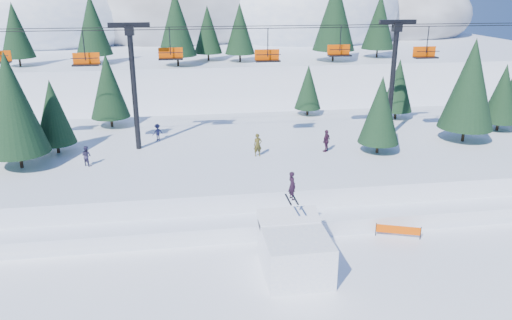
{
  "coord_description": "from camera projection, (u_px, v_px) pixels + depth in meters",
  "views": [
    {
      "loc": [
        -5.25,
        -22.97,
        15.47
      ],
      "look_at": [
        -0.84,
        6.0,
        5.2
      ],
      "focal_mm": 35.0,
      "sensor_mm": 36.0,
      "label": 1
    }
  ],
  "objects": [
    {
      "name": "banner_far",
      "position": [
        436.0,
        216.0,
        34.12
      ],
      "size": [
        2.84,
        0.36,
        0.9
      ],
      "color": "black",
      "rests_on": "ground"
    },
    {
      "name": "mountain_ridge",
      "position": [
        178.0,
        19.0,
        91.82
      ],
      "size": [
        119.0,
        60.05,
        26.46
      ],
      "color": "white",
      "rests_on": "ground"
    },
    {
      "name": "conifer_stand",
      "position": [
        255.0,
        94.0,
        42.09
      ],
      "size": [
        63.83,
        16.95,
        8.92
      ],
      "color": "black",
      "rests_on": "mid_shelf"
    },
    {
      "name": "distant_skiers",
      "position": [
        246.0,
        137.0,
        42.24
      ],
      "size": [
        26.99,
        9.05,
        1.86
      ],
      "color": "#413B17",
      "rests_on": "mid_shelf"
    },
    {
      "name": "chairlift",
      "position": [
        254.0,
        64.0,
        41.17
      ],
      "size": [
        46.0,
        3.21,
        10.28
      ],
      "color": "black",
      "rests_on": "mid_shelf"
    },
    {
      "name": "mid_shelf",
      "position": [
        245.0,
        157.0,
        43.67
      ],
      "size": [
        70.0,
        22.0,
        2.5
      ],
      "primitive_type": "cube",
      "color": "white",
      "rests_on": "ground"
    },
    {
      "name": "ground",
      "position": [
        288.0,
        285.0,
        27.29
      ],
      "size": [
        160.0,
        160.0,
        0.0
      ],
      "primitive_type": "plane",
      "color": "white",
      "rests_on": "ground"
    },
    {
      "name": "berm",
      "position": [
        264.0,
        213.0,
        34.57
      ],
      "size": [
        70.0,
        6.0,
        1.1
      ],
      "primitive_type": "cube",
      "color": "white",
      "rests_on": "ground"
    },
    {
      "name": "jump_kicker",
      "position": [
        295.0,
        250.0,
        28.18
      ],
      "size": [
        3.6,
        4.9,
        5.52
      ],
      "color": "white",
      "rests_on": "ground"
    },
    {
      "name": "banner_near",
      "position": [
        398.0,
        230.0,
        32.22
      ],
      "size": [
        2.69,
        1.02,
        0.9
      ],
      "color": "black",
      "rests_on": "ground"
    }
  ]
}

